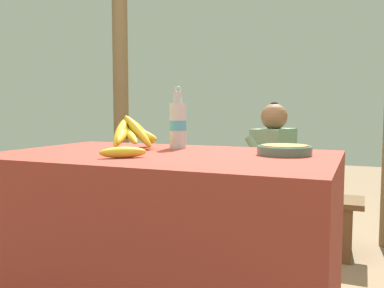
% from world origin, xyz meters
% --- Properties ---
extents(market_counter, '(1.42, 0.87, 0.78)m').
position_xyz_m(market_counter, '(0.00, 0.00, 0.39)').
color(market_counter, maroon).
rests_on(market_counter, ground_plane).
extents(banana_bunch_ripe, '(0.20, 0.36, 0.17)m').
position_xyz_m(banana_bunch_ripe, '(-0.23, 0.12, 0.85)').
color(banana_bunch_ripe, '#4C381E').
rests_on(banana_bunch_ripe, market_counter).
extents(serving_bowl, '(0.22, 0.22, 0.04)m').
position_xyz_m(serving_bowl, '(0.49, 0.14, 0.80)').
color(serving_bowl, '#4C6B5B').
rests_on(serving_bowl, market_counter).
extents(water_bottle, '(0.08, 0.08, 0.30)m').
position_xyz_m(water_bottle, '(-0.05, 0.25, 0.89)').
color(water_bottle, silver).
rests_on(water_bottle, market_counter).
extents(loose_banana_front, '(0.17, 0.15, 0.04)m').
position_xyz_m(loose_banana_front, '(-0.07, -0.21, 0.80)').
color(loose_banana_front, gold).
rests_on(loose_banana_front, market_counter).
extents(wooden_bench, '(1.87, 0.32, 0.38)m').
position_xyz_m(wooden_bench, '(-0.13, 1.25, 0.33)').
color(wooden_bench, brown).
rests_on(wooden_bench, ground_plane).
extents(seated_vendor, '(0.45, 0.42, 1.02)m').
position_xyz_m(seated_vendor, '(0.18, 1.22, 0.58)').
color(seated_vendor, '#564C60').
rests_on(seated_vendor, ground_plane).
extents(banana_bunch_green, '(0.19, 0.32, 0.16)m').
position_xyz_m(banana_bunch_green, '(-0.60, 1.25, 0.45)').
color(banana_bunch_green, '#4C381E').
rests_on(banana_bunch_green, wooden_bench).
extents(support_post_near, '(0.14, 0.14, 2.76)m').
position_xyz_m(support_post_near, '(-1.23, 1.59, 1.38)').
color(support_post_near, brown).
rests_on(support_post_near, ground_plane).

